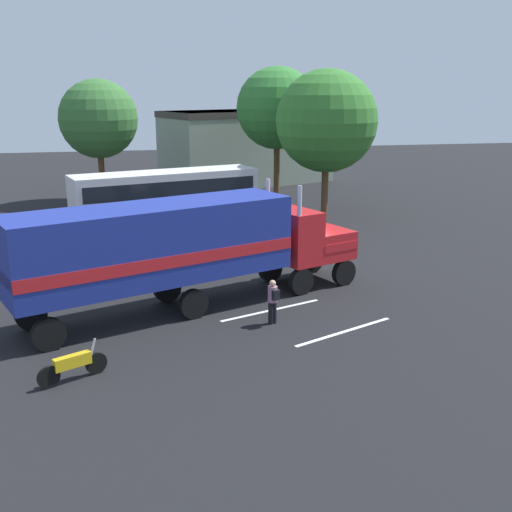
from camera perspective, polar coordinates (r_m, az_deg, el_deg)
The scene contains 11 objects.
ground_plane at distance 27.56m, azimuth 3.54°, elevation -2.23°, with size 120.00×120.00×0.00m, color black.
lane_stripe_near at distance 23.90m, azimuth 1.40°, elevation -4.96°, with size 4.40×0.16×0.01m, color silver.
lane_stripe_mid at distance 22.10m, azimuth 8.05°, elevation -6.84°, with size 4.40×0.16×0.01m, color silver.
semi_truck at distance 23.48m, azimuth -6.87°, elevation 0.99°, with size 14.07×7.57×4.50m.
person_bystander at distance 22.32m, azimuth 1.54°, elevation -4.03°, with size 0.40×0.48×1.63m.
parked_bus at distance 37.67m, azimuth -8.21°, elevation 5.61°, with size 11.28×5.43×3.40m.
motorcycle at distance 19.04m, azimuth -16.32°, elevation -9.52°, with size 1.91×1.07×1.12m.
tree_left at distance 46.15m, azimuth 1.94°, elevation 13.30°, with size 5.87×5.87×9.66m.
tree_center at distance 47.23m, azimuth -14.17°, elevation 12.01°, with size 5.62×5.62×8.80m.
tree_right at distance 40.58m, azimuth 6.46°, elevation 12.11°, with size 6.45×6.45×9.35m.
building_backdrop at distance 54.95m, azimuth -0.77°, elevation 10.10°, with size 15.74×10.98×6.26m.
Camera 1 is at (-7.13, -25.32, 8.25)m, focal length 43.91 mm.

